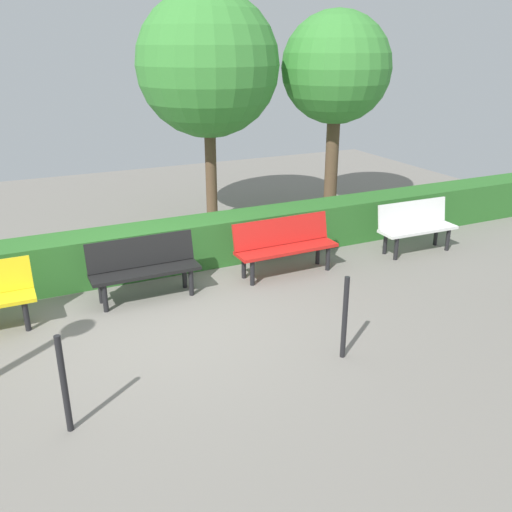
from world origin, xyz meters
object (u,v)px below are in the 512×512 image
Objects in this scene: bench_black at (144,265)px; tree_mid at (208,65)px; bench_red at (285,243)px; bench_white at (416,224)px; tree_near at (336,69)px.

tree_mid is at bearing -126.38° from bench_black.
bench_white is at bearing 176.66° from bench_red.
tree_near is (-4.67, -2.53, 2.42)m from bench_black.
bench_red is 0.38× the size of tree_mid.
tree_near is 2.57m from tree_mid.
bench_black is (4.69, -0.15, 0.00)m from bench_white.
tree_near reaches higher than bench_red.
bench_red is 4.31m from tree_near.
bench_black is (2.20, -0.04, -0.00)m from bench_red.
bench_black is 0.35× the size of tree_mid.
bench_black is at bearing 53.83° from tree_mid.
tree_near is at bearing -134.74° from bench_red.
bench_red is 3.89m from tree_mid.
bench_white is 0.35× the size of tree_near.
bench_black is 5.84m from tree_near.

